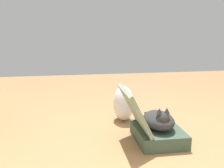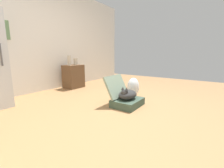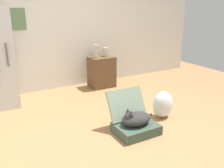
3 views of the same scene
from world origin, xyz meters
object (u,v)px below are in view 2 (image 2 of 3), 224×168
Objects in this scene: cat at (127,94)px; side_table at (74,76)px; vase_short at (76,62)px; suitcase_base at (128,102)px; plastic_bag_white at (133,87)px; vase_tall at (69,60)px.

side_table is (0.51, 1.93, 0.09)m from cat.
vase_short is (0.12, 0.02, 0.39)m from side_table.
cat is at bearing 177.90° from suitcase_base.
cat is (-0.01, 0.00, 0.15)m from suitcase_base.
cat is 1.20× the size of plastic_bag_white.
plastic_bag_white is at bearing -86.20° from side_table.
vase_tall is 0.25m from vase_short.
side_table is 0.41m from vase_short.
vase_tall is 1.48× the size of vase_short.
plastic_bag_white is 1.59× the size of vase_tall.
cat is at bearing -161.77° from plastic_bag_white.
suitcase_base is 2.01m from side_table.
vase_short is (0.01, 1.75, 0.50)m from plastic_bag_white.
vase_short reaches higher than cat.
side_table is at bearing 3.00° from vase_tall.
suitcase_base is 1.33× the size of plastic_bag_white.
vase_short is at bearing 7.32° from vase_tall.
vase_tall is (-0.24, 1.72, 0.54)m from plastic_bag_white.
cat is 2.00m from side_table.
plastic_bag_white is at bearing -90.18° from vase_short.
plastic_bag_white is 0.66× the size of side_table.
cat is at bearing -101.54° from vase_tall.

